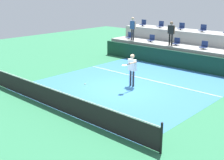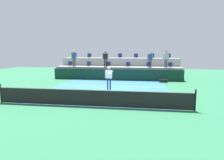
# 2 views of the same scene
# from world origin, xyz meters

# --- Properties ---
(ground_plane) EXTENTS (40.00, 40.00, 0.00)m
(ground_plane) POSITION_xyz_m (0.00, 0.00, 0.00)
(ground_plane) COLOR #2D754C
(court_inner_paint) EXTENTS (9.00, 10.00, 0.01)m
(court_inner_paint) POSITION_xyz_m (0.00, 1.00, 0.00)
(court_inner_paint) COLOR teal
(court_inner_paint) RESTS_ON ground_plane
(court_service_line) EXTENTS (9.00, 0.06, 0.00)m
(court_service_line) POSITION_xyz_m (0.00, 2.40, 0.01)
(court_service_line) COLOR white
(court_service_line) RESTS_ON ground_plane
(tennis_net) EXTENTS (10.48, 0.08, 1.07)m
(tennis_net) POSITION_xyz_m (0.00, -4.00, 0.50)
(tennis_net) COLOR black
(tennis_net) RESTS_ON ground_plane
(sponsor_backboard) EXTENTS (13.00, 0.16, 1.10)m
(sponsor_backboard) POSITION_xyz_m (0.00, 6.00, 0.55)
(sponsor_backboard) COLOR #0F3323
(sponsor_backboard) RESTS_ON ground_plane
(seating_tier_lower) EXTENTS (13.00, 1.80, 1.25)m
(seating_tier_lower) POSITION_xyz_m (0.00, 7.30, 0.62)
(seating_tier_lower) COLOR #9E9E99
(seating_tier_lower) RESTS_ON ground_plane
(seating_tier_upper) EXTENTS (13.00, 1.80, 2.10)m
(seating_tier_upper) POSITION_xyz_m (0.00, 9.10, 1.05)
(seating_tier_upper) COLOR #9E9E99
(seating_tier_upper) RESTS_ON ground_plane
(stadium_chair_lower_far_left) EXTENTS (0.44, 0.40, 0.52)m
(stadium_chair_lower_far_left) POSITION_xyz_m (-5.28, 7.23, 1.46)
(stadium_chair_lower_far_left) COLOR #2D2D33
(stadium_chair_lower_far_left) RESTS_ON seating_tier_lower
(stadium_chair_lower_left) EXTENTS (0.44, 0.40, 0.52)m
(stadium_chair_lower_left) POSITION_xyz_m (-3.18, 7.23, 1.46)
(stadium_chair_lower_left) COLOR #2D2D33
(stadium_chair_lower_left) RESTS_ON seating_tier_lower
(stadium_chair_lower_mid_left) EXTENTS (0.44, 0.40, 0.52)m
(stadium_chair_lower_mid_left) POSITION_xyz_m (-1.03, 7.23, 1.46)
(stadium_chair_lower_mid_left) COLOR #2D2D33
(stadium_chair_lower_mid_left) RESTS_ON seating_tier_lower
(stadium_chair_lower_mid_right) EXTENTS (0.44, 0.40, 0.52)m
(stadium_chair_lower_mid_right) POSITION_xyz_m (1.05, 7.23, 1.46)
(stadium_chair_lower_mid_right) COLOR #2D2D33
(stadium_chair_lower_mid_right) RESTS_ON seating_tier_lower
(stadium_chair_upper_far_left) EXTENTS (0.44, 0.40, 0.52)m
(stadium_chair_upper_far_left) POSITION_xyz_m (-5.32, 9.03, 2.31)
(stadium_chair_upper_far_left) COLOR #2D2D33
(stadium_chair_upper_far_left) RESTS_ON seating_tier_upper
(stadium_chair_upper_left) EXTENTS (0.44, 0.40, 0.52)m
(stadium_chair_upper_left) POSITION_xyz_m (-3.60, 9.03, 2.31)
(stadium_chair_upper_left) COLOR #2D2D33
(stadium_chair_upper_left) RESTS_ON seating_tier_upper
(stadium_chair_upper_mid_left) EXTENTS (0.44, 0.40, 0.52)m
(stadium_chair_upper_mid_left) POSITION_xyz_m (-1.74, 9.03, 2.31)
(stadium_chair_upper_mid_left) COLOR #2D2D33
(stadium_chair_upper_mid_left) RESTS_ON seating_tier_upper
(stadium_chair_upper_center) EXTENTS (0.44, 0.40, 0.52)m
(stadium_chair_upper_center) POSITION_xyz_m (-0.00, 9.03, 2.31)
(stadium_chair_upper_center) COLOR #2D2D33
(stadium_chair_upper_center) RESTS_ON seating_tier_upper
(tennis_player) EXTENTS (0.69, 1.21, 1.76)m
(tennis_player) POSITION_xyz_m (0.14, 0.80, 1.08)
(tennis_player) COLOR #2D2D33
(tennis_player) RESTS_ON ground_plane
(spectator_in_grey) EXTENTS (0.61, 0.27, 1.75)m
(spectator_in_grey) POSITION_xyz_m (-4.68, 6.85, 2.32)
(spectator_in_grey) COLOR #2D2D33
(spectator_in_grey) RESTS_ON seating_tier_lower
(spectator_leaning_on_rail) EXTENTS (0.58, 0.23, 1.66)m
(spectator_leaning_on_rail) POSITION_xyz_m (-1.27, 6.85, 2.25)
(spectator_leaning_on_rail) COLOR black
(spectator_leaning_on_rail) RESTS_ON seating_tier_lower
(tennis_ball) EXTENTS (0.07, 0.07, 0.07)m
(tennis_ball) POSITION_xyz_m (0.38, -2.80, 1.01)
(tennis_ball) COLOR #CCE033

